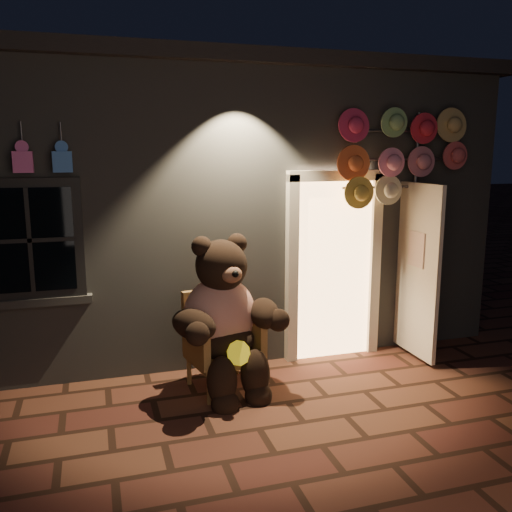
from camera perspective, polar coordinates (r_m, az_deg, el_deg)
name	(u,v)px	position (r m, az deg, el deg)	size (l,w,h in m)	color
ground	(259,429)	(4.99, 0.37, -17.75)	(60.00, 60.00, 0.00)	brown
shop_building	(182,196)	(8.30, -7.83, 6.27)	(7.30, 5.95, 3.51)	slate
wicker_armchair	(220,340)	(5.64, -3.79, -8.78)	(0.79, 0.74, 1.00)	#AA7A42
teddy_bear	(224,320)	(5.44, -3.35, -6.70)	(1.19, 1.03, 1.68)	red
hat_rack	(400,156)	(6.41, 14.94, 10.16)	(1.62, 0.22, 2.86)	#59595E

